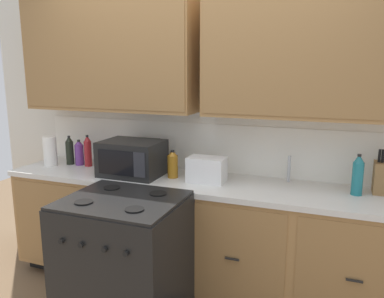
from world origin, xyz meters
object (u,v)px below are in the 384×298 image
(microwave, at_px, (132,158))
(bottle_red, at_px, (88,151))
(stove_range, at_px, (125,265))
(toaster, at_px, (207,170))
(bottle_violet, at_px, (79,153))
(bottle_dark, at_px, (70,150))
(bottle_teal, at_px, (358,175))
(paper_towel_roll, at_px, (50,151))
(bottle_amber, at_px, (173,164))
(knife_block, at_px, (382,177))

(microwave, relative_size, bottle_red, 1.73)
(stove_range, height_order, toaster, toaster)
(bottle_violet, bearing_deg, bottle_dark, -172.73)
(microwave, xyz_separation_m, bottle_dark, (-0.70, 0.12, -0.01))
(bottle_teal, bearing_deg, bottle_red, 179.51)
(stove_range, height_order, bottle_violet, bottle_violet)
(paper_towel_roll, relative_size, bottle_amber, 1.18)
(bottle_dark, relative_size, bottle_amber, 1.18)
(stove_range, distance_m, bottle_dark, 1.32)
(toaster, distance_m, knife_block, 1.22)
(bottle_amber, relative_size, bottle_red, 0.80)
(bottle_violet, distance_m, bottle_teal, 2.29)
(toaster, relative_size, paper_towel_roll, 1.08)
(toaster, distance_m, bottle_violet, 1.24)
(knife_block, distance_m, bottle_violet, 2.45)
(toaster, height_order, bottle_amber, bottle_amber)
(bottle_violet, xyz_separation_m, bottle_dark, (-0.09, -0.01, 0.02))
(microwave, distance_m, bottle_red, 0.52)
(microwave, relative_size, paper_towel_roll, 1.85)
(bottle_red, bearing_deg, paper_towel_roll, -162.67)
(microwave, bearing_deg, paper_towel_roll, 178.69)
(microwave, xyz_separation_m, toaster, (0.62, 0.03, -0.04))
(knife_block, height_order, bottle_teal, knife_block)
(microwave, bearing_deg, bottle_red, 166.69)
(stove_range, distance_m, paper_towel_roll, 1.37)
(knife_block, bearing_deg, stove_range, -153.64)
(bottle_dark, bearing_deg, knife_block, 1.74)
(knife_block, bearing_deg, bottle_amber, -174.42)
(bottle_teal, bearing_deg, knife_block, 30.84)
(bottle_dark, bearing_deg, bottle_amber, -3.84)
(paper_towel_roll, bearing_deg, bottle_amber, 1.52)
(paper_towel_roll, bearing_deg, microwave, -1.31)
(bottle_violet, bearing_deg, toaster, -4.51)
(stove_range, distance_m, microwave, 0.87)
(knife_block, distance_m, bottle_dark, 2.54)
(bottle_teal, distance_m, bottle_amber, 1.34)
(bottle_violet, distance_m, bottle_amber, 0.95)
(knife_block, distance_m, bottle_teal, 0.19)
(bottle_teal, bearing_deg, bottle_dark, 179.57)
(toaster, height_order, bottle_red, bottle_red)
(stove_range, height_order, paper_towel_roll, paper_towel_roll)
(bottle_teal, relative_size, bottle_red, 1.02)
(toaster, xyz_separation_m, bottle_amber, (-0.29, 0.02, 0.01))
(bottle_dark, bearing_deg, microwave, -9.65)
(paper_towel_roll, xyz_separation_m, bottle_dark, (0.13, 0.10, -0.00))
(microwave, relative_size, bottle_amber, 2.17)
(bottle_violet, bearing_deg, stove_range, -39.67)
(microwave, relative_size, bottle_violet, 2.11)
(toaster, height_order, bottle_teal, bottle_teal)
(microwave, height_order, knife_block, knife_block)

